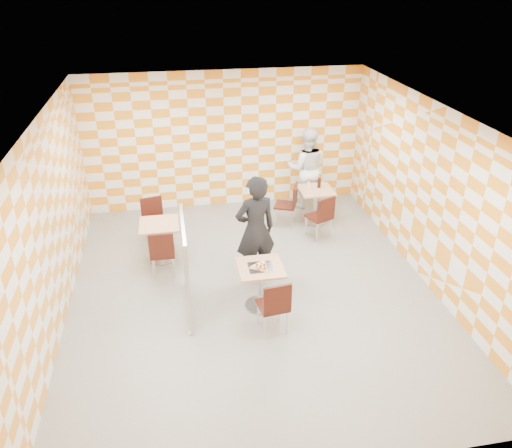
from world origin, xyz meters
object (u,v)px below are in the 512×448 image
Objects in this scene: man_white at (307,168)px; chair_empty_far at (154,217)px; chair_second_side at (290,202)px; soda_bottle at (319,183)px; main_table at (260,280)px; chair_empty_near at (162,251)px; chair_main_front at (275,304)px; man_dark at (255,230)px; chair_second_front at (322,214)px; partition at (186,267)px; empty_table at (160,235)px; second_table at (315,200)px; sport_bottle at (309,185)px.

chair_empty_far is at bearing 30.40° from man_white.
soda_bottle is at bearing 12.71° from chair_second_side.
main_table is 0.81× the size of chair_empty_near.
man_dark is at bearing 90.84° from chair_main_front.
partition is (-2.74, -1.84, 0.25)m from chair_second_front.
chair_main_front and chair_empty_near have the same top height.
partition is 3.95m from soda_bottle.
man_white is at bearing -132.85° from man_dark.
chair_second_front reaches higher than empty_table.
man_dark reaches higher than main_table.
main_table is at bearing 76.71° from man_white.
man_dark is 8.42× the size of soda_bottle.
second_table is 0.90m from man_white.
partition reaches higher than chair_second_side.
chair_second_front is 1.58m from man_white.
chair_empty_near and chair_empty_far have the same top height.
chair_main_front is at bearing -34.34° from partition.
man_dark is at bearing -130.06° from second_table.
chair_second_side is at bearing -162.44° from sport_bottle.
soda_bottle is (3.31, 1.07, 0.34)m from empty_table.
chair_second_front is at bearing 50.85° from main_table.
main_table is 0.39× the size of man_dark.
chair_main_front is 1.50m from partition.
sport_bottle is (2.68, 2.66, 0.05)m from partition.
main_table is 0.48× the size of partition.
chair_second_side is at bearing -174.55° from second_table.
sport_bottle is (0.42, 0.13, 0.29)m from chair_second_side.
soda_bottle is at bearing 42.57° from partition.
man_white is 0.74m from sport_bottle.
chair_empty_near is at bearing 131.25° from chair_main_front.
partition reaches higher than chair_empty_near.
soda_bottle is at bearing -142.23° from man_dark.
second_table is 3.26× the size of soda_bottle.
empty_table is 3.27m from sport_bottle.
second_table is 0.37m from sport_bottle.
partition is 0.85× the size of man_white.
empty_table is 0.81× the size of chair_second_side.
second_table is 3.35m from chair_empty_far.
sport_bottle is (-0.06, 0.82, 0.29)m from chair_second_front.
man_white is at bearing 36.92° from chair_empty_near.
chair_second_front is 4.02× the size of soda_bottle.
soda_bottle is at bearing 17.84° from empty_table.
chair_second_front and chair_second_side have the same top height.
partition is at bearing -137.54° from second_table.
soda_bottle reaches higher than chair_main_front.
chair_empty_near is (-2.62, -1.55, 0.00)m from chair_second_side.
man_white is at bearing 86.75° from chair_second_front.
chair_main_front and chair_second_side have the same top height.
soda_bottle is at bearing 64.27° from chair_main_front.
partition is at bearing -146.11° from chair_second_front.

